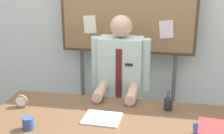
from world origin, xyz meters
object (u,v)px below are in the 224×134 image
(coffee_mug, at_px, (28,123))
(pen_holder, at_px, (168,104))
(open_notebook, at_px, (102,118))
(desk, at_px, (107,128))
(person, at_px, (120,95))
(desk_clock, at_px, (21,102))
(bulletin_board, at_px, (128,5))

(coffee_mug, bearing_deg, pen_holder, 26.80)
(open_notebook, bearing_deg, desk, 28.29)
(pen_holder, bearing_deg, coffee_mug, -153.20)
(person, relative_size, desk_clock, 13.52)
(open_notebook, relative_size, desk_clock, 2.64)
(person, relative_size, bulletin_board, 0.71)
(pen_holder, bearing_deg, desk_clock, -171.93)
(open_notebook, relative_size, pen_holder, 1.75)
(open_notebook, distance_m, desk_clock, 0.70)
(desk, height_order, pen_holder, pen_holder)
(coffee_mug, height_order, pen_holder, pen_holder)
(pen_holder, bearing_deg, open_notebook, -152.45)
(bulletin_board, xyz_separation_m, desk_clock, (-0.73, -1.01, -0.67))
(open_notebook, xyz_separation_m, coffee_mug, (-0.49, -0.24, 0.04))
(desk_clock, bearing_deg, person, 37.47)
(open_notebook, distance_m, coffee_mug, 0.54)
(desk, height_order, bulletin_board, bulletin_board)
(desk_clock, bearing_deg, open_notebook, -7.10)
(person, bearing_deg, open_notebook, -93.28)
(person, height_order, open_notebook, person)
(desk_clock, distance_m, pen_holder, 1.20)
(bulletin_board, height_order, pen_holder, bulletin_board)
(person, distance_m, open_notebook, 0.66)
(desk, bearing_deg, coffee_mug, -153.80)
(open_notebook, distance_m, pen_holder, 0.55)
(desk, xyz_separation_m, bulletin_board, (-0.00, 1.07, 0.81))
(person, relative_size, open_notebook, 5.12)
(desk, xyz_separation_m, desk_clock, (-0.73, 0.07, 0.13))
(desk_clock, height_order, coffee_mug, desk_clock)
(desk_clock, bearing_deg, desk, -5.20)
(bulletin_board, xyz_separation_m, open_notebook, (-0.04, -1.09, -0.72))
(bulletin_board, bearing_deg, person, -89.99)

